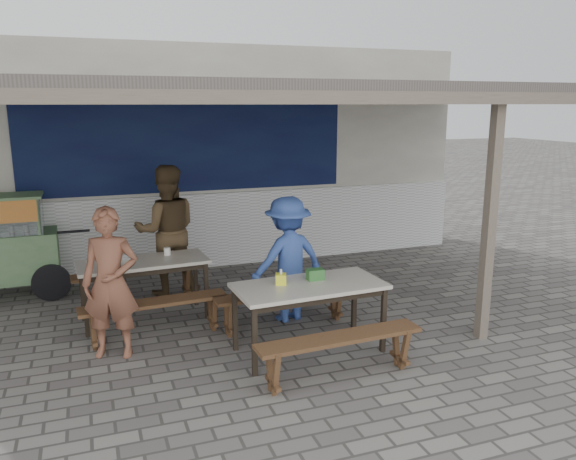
# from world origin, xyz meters

# --- Properties ---
(ground) EXTENTS (60.00, 60.00, 0.00)m
(ground) POSITION_xyz_m (0.00, 0.00, 0.00)
(ground) COLOR slate
(ground) RESTS_ON ground
(back_wall) EXTENTS (9.00, 1.28, 3.50)m
(back_wall) POSITION_xyz_m (-0.00, 3.58, 1.72)
(back_wall) COLOR silver
(back_wall) RESTS_ON ground
(warung_roof) EXTENTS (9.00, 4.21, 2.81)m
(warung_roof) POSITION_xyz_m (0.02, 0.90, 2.71)
(warung_roof) COLOR #534D47
(warung_roof) RESTS_ON ground
(table_left) EXTENTS (1.56, 0.74, 0.75)m
(table_left) POSITION_xyz_m (-1.17, 0.95, 0.67)
(table_left) COLOR beige
(table_left) RESTS_ON ground
(bench_left_street) EXTENTS (1.64, 0.39, 0.45)m
(bench_left_street) POSITION_xyz_m (-1.13, 0.31, 0.34)
(bench_left_street) COLOR brown
(bench_left_street) RESTS_ON ground
(bench_left_wall) EXTENTS (1.64, 0.39, 0.45)m
(bench_left_wall) POSITION_xyz_m (-1.21, 1.59, 0.34)
(bench_left_wall) COLOR brown
(bench_left_wall) RESTS_ON ground
(table_right) EXTENTS (1.60, 0.83, 0.75)m
(table_right) POSITION_xyz_m (0.38, -0.56, 0.68)
(table_right) COLOR beige
(table_right) RESTS_ON ground
(bench_right_street) EXTENTS (1.68, 0.36, 0.45)m
(bench_right_street) POSITION_xyz_m (0.41, -1.27, 0.34)
(bench_right_street) COLOR brown
(bench_right_street) RESTS_ON ground
(bench_right_wall) EXTENTS (1.68, 0.36, 0.45)m
(bench_right_wall) POSITION_xyz_m (0.35, 0.14, 0.34)
(bench_right_wall) COLOR brown
(bench_right_wall) RESTS_ON ground
(vendor_cart) EXTENTS (1.78, 0.70, 1.41)m
(vendor_cart) POSITION_xyz_m (-2.80, 2.39, 0.77)
(vendor_cart) COLOR #668C5D
(vendor_cart) RESTS_ON ground
(patron_street_side) EXTENTS (0.67, 0.54, 1.59)m
(patron_street_side) POSITION_xyz_m (-1.58, 0.03, 0.79)
(patron_street_side) COLOR brown
(patron_street_side) RESTS_ON ground
(patron_wall_side) EXTENTS (0.92, 0.74, 1.80)m
(patron_wall_side) POSITION_xyz_m (-0.76, 1.84, 0.90)
(patron_wall_side) COLOR brown
(patron_wall_side) RESTS_ON ground
(patron_right_table) EXTENTS (1.08, 0.75, 1.52)m
(patron_right_table) POSITION_xyz_m (0.48, 0.39, 0.76)
(patron_right_table) COLOR #3755AA
(patron_right_table) RESTS_ON ground
(tissue_box) EXTENTS (0.14, 0.14, 0.11)m
(tissue_box) POSITION_xyz_m (0.10, -0.46, 0.81)
(tissue_box) COLOR yellow
(tissue_box) RESTS_ON table_right
(donation_box) EXTENTS (0.18, 0.12, 0.12)m
(donation_box) POSITION_xyz_m (0.49, -0.45, 0.81)
(donation_box) COLOR #336E31
(donation_box) RESTS_ON table_right
(condiment_jar) EXTENTS (0.08, 0.08, 0.09)m
(condiment_jar) POSITION_xyz_m (-0.86, 1.12, 0.80)
(condiment_jar) COLOR white
(condiment_jar) RESTS_ON table_left
(condiment_bowl) EXTENTS (0.21, 0.21, 0.04)m
(condiment_bowl) POSITION_xyz_m (-1.37, 1.05, 0.77)
(condiment_bowl) COLOR white
(condiment_bowl) RESTS_ON table_left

